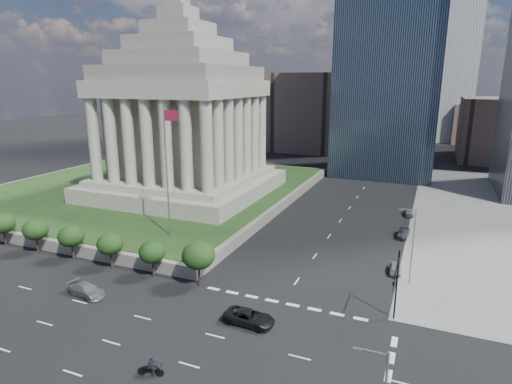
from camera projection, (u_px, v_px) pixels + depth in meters
The scene contains 17 objects.
ground at pixel (378, 169), 126.88m from camera, with size 500.00×500.00×0.00m, color black.
plaza_terrace at pixel (150, 189), 98.88m from camera, with size 66.00×70.00×1.80m, color slate.
plaza_lawn at pixel (150, 185), 98.64m from camera, with size 64.00×68.00×0.10m, color #213616.
war_memorial at pixel (182, 100), 87.81m from camera, with size 34.00×34.00×39.00m, color gray, non-canonical shape.
flagpole at pixel (167, 164), 63.92m from camera, with size 2.52×0.24×20.00m.
tree_row at pixel (53, 237), 62.66m from camera, with size 53.00×4.00×6.00m, color black, non-canonical shape.
midrise_glass at pixel (391, 62), 114.12m from camera, with size 26.00×26.00×60.00m, color black.
building_filler_ne at pixel (493, 129), 139.16m from camera, with size 20.00×30.00×20.00m, color brown.
building_filler_nw at pixel (309, 112), 161.36m from camera, with size 24.00×30.00×28.00m, color brown.
traffic_signal_ne at pixel (396, 282), 43.86m from camera, with size 0.30×5.74×8.00m.
street_lamp_north at pixel (412, 242), 53.53m from camera, with size 2.13×0.22×10.00m.
pickup_truck at pixel (249, 317), 45.58m from camera, with size 5.56×2.56×1.55m, color black.
suv_grey at pixel (87, 290), 51.67m from camera, with size 5.12×2.08×1.49m, color slate.
parked_sedan_near at pixel (395, 268), 57.82m from camera, with size 3.69×1.48×1.26m, color gray.
parked_sedan_mid at pixel (404, 233), 70.98m from camera, with size 1.48×4.23×1.39m, color black.
parked_sedan_far at pixel (409, 213), 82.13m from camera, with size 3.82×1.54×1.30m, color #505357.
motorcycle_trail at pixel (151, 367), 37.51m from camera, with size 2.43×0.66×1.81m, color black, non-canonical shape.
Camera 1 is at (14.75, -28.87, 25.21)m, focal length 30.00 mm.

